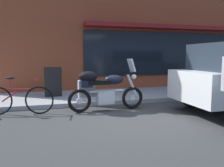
% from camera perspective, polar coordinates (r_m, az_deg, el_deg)
% --- Properties ---
extents(ground_plane, '(80.00, 80.00, 0.00)m').
position_cam_1_polar(ground_plane, '(5.72, 3.90, -7.98)').
color(ground_plane, '#373737').
extents(touring_motorcycle, '(2.08, 0.64, 1.38)m').
position_cam_1_polar(touring_motorcycle, '(6.16, -2.54, -1.24)').
color(touring_motorcycle, black).
rests_on(touring_motorcycle, ground_plane).
extents(parked_bicycle, '(1.68, 0.53, 0.94)m').
position_cam_1_polar(parked_bicycle, '(6.24, -21.93, -3.60)').
color(parked_bicycle, black).
rests_on(parked_bicycle, ground_plane).
extents(sandwich_board_sign, '(0.55, 0.42, 0.96)m').
position_cam_1_polar(sandwich_board_sign, '(7.87, -14.25, 0.37)').
color(sandwich_board_sign, black).
rests_on(sandwich_board_sign, sidewalk_curb).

